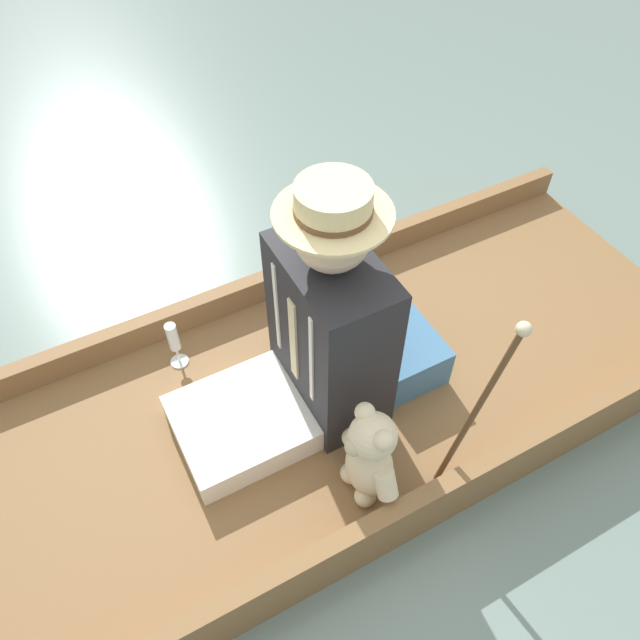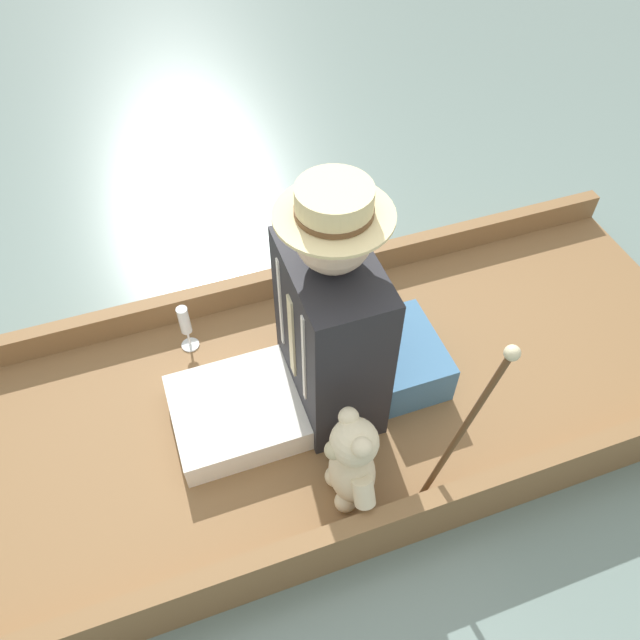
% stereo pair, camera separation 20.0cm
% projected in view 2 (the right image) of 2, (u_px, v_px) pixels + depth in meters
% --- Properties ---
extents(ground_plane, '(16.00, 16.00, 0.00)m').
position_uv_depth(ground_plane, '(326.00, 412.00, 2.45)').
color(ground_plane, slate).
extents(punt_boat, '(1.18, 3.10, 0.26)m').
position_uv_depth(punt_boat, '(326.00, 401.00, 2.39)').
color(punt_boat, brown).
rests_on(punt_boat, ground_plane).
extents(seat_cushion, '(0.37, 0.26, 0.17)m').
position_uv_depth(seat_cushion, '(403.00, 357.00, 2.34)').
color(seat_cushion, teal).
rests_on(seat_cushion, punt_boat).
extents(seated_person, '(0.45, 0.75, 0.95)m').
position_uv_depth(seated_person, '(314.00, 337.00, 2.05)').
color(seated_person, white).
rests_on(seated_person, punt_boat).
extents(teddy_bear, '(0.29, 0.17, 0.41)m').
position_uv_depth(teddy_bear, '(352.00, 463.00, 1.94)').
color(teddy_bear, beige).
rests_on(teddy_bear, punt_boat).
extents(wine_glass, '(0.07, 0.07, 0.22)m').
position_uv_depth(wine_glass, '(185.00, 323.00, 2.39)').
color(wine_glass, silver).
rests_on(wine_glass, punt_boat).
extents(walking_cane, '(0.04, 0.19, 0.73)m').
position_uv_depth(walking_cane, '(471.00, 417.00, 1.77)').
color(walking_cane, brown).
rests_on(walking_cane, punt_boat).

